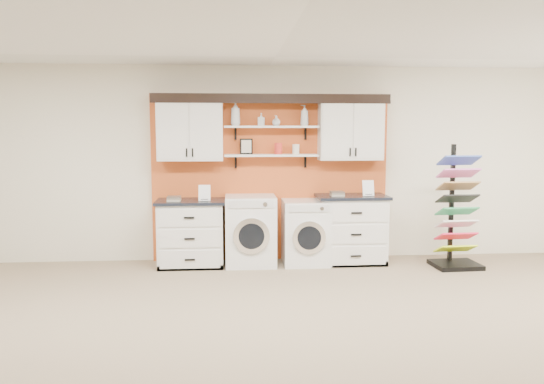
{
  "coord_description": "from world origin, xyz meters",
  "views": [
    {
      "loc": [
        -0.57,
        -3.68,
        1.88
      ],
      "look_at": [
        -0.11,
        2.3,
        1.18
      ],
      "focal_mm": 35.0,
      "sensor_mm": 36.0,
      "label": 1
    }
  ],
  "objects": [
    {
      "name": "wall_back",
      "position": [
        0.0,
        4.0,
        1.4
      ],
      "size": [
        10.0,
        0.0,
        10.0
      ],
      "primitive_type": "plane",
      "rotation": [
        1.57,
        0.0,
        0.0
      ],
      "color": "#EDE5CD",
      "rests_on": "floor"
    },
    {
      "name": "accent_panel",
      "position": [
        0.0,
        3.96,
        1.2
      ],
      "size": [
        3.4,
        0.07,
        2.4
      ],
      "primitive_type": "cube",
      "color": "#C95422",
      "rests_on": "wall_back"
    },
    {
      "name": "upper_cabinet_left",
      "position": [
        -1.13,
        3.79,
        1.88
      ],
      "size": [
        0.9,
        0.35,
        0.84
      ],
      "color": "silver",
      "rests_on": "wall_back"
    },
    {
      "name": "upper_cabinet_right",
      "position": [
        1.13,
        3.79,
        1.88
      ],
      "size": [
        0.9,
        0.35,
        0.84
      ],
      "color": "silver",
      "rests_on": "wall_back"
    },
    {
      "name": "shelf_lower",
      "position": [
        0.0,
        3.8,
        1.53
      ],
      "size": [
        1.32,
        0.28,
        0.03
      ],
      "primitive_type": "cube",
      "color": "silver",
      "rests_on": "wall_back"
    },
    {
      "name": "shelf_upper",
      "position": [
        0.0,
        3.8,
        1.93
      ],
      "size": [
        1.32,
        0.28,
        0.03
      ],
      "primitive_type": "cube",
      "color": "silver",
      "rests_on": "wall_back"
    },
    {
      "name": "crown_molding",
      "position": [
        0.0,
        3.81,
        2.33
      ],
      "size": [
        3.3,
        0.41,
        0.13
      ],
      "color": "black",
      "rests_on": "wall_back"
    },
    {
      "name": "picture_frame",
      "position": [
        -0.35,
        3.85,
        1.66
      ],
      "size": [
        0.18,
        0.02,
        0.22
      ],
      "color": "black",
      "rests_on": "shelf_lower"
    },
    {
      "name": "canister_red",
      "position": [
        0.1,
        3.8,
        1.62
      ],
      "size": [
        0.11,
        0.11,
        0.16
      ],
      "primitive_type": "cylinder",
      "color": "red",
      "rests_on": "shelf_lower"
    },
    {
      "name": "canister_cream",
      "position": [
        0.35,
        3.8,
        1.61
      ],
      "size": [
        0.1,
        0.1,
        0.14
      ],
      "primitive_type": "cylinder",
      "color": "silver",
      "rests_on": "shelf_lower"
    },
    {
      "name": "base_cabinet_left",
      "position": [
        -1.13,
        3.64,
        0.46
      ],
      "size": [
        0.94,
        0.66,
        0.92
      ],
      "color": "silver",
      "rests_on": "floor"
    },
    {
      "name": "base_cabinet_right",
      "position": [
        1.13,
        3.64,
        0.48
      ],
      "size": [
        0.99,
        0.66,
        0.97
      ],
      "color": "silver",
      "rests_on": "floor"
    },
    {
      "name": "washer",
      "position": [
        -0.3,
        3.64,
        0.49
      ],
      "size": [
        0.7,
        0.71,
        0.97
      ],
      "color": "white",
      "rests_on": "floor"
    },
    {
      "name": "dryer",
      "position": [
        0.48,
        3.64,
        0.45
      ],
      "size": [
        0.65,
        0.71,
        0.9
      ],
      "color": "white",
      "rests_on": "floor"
    },
    {
      "name": "sample_rack",
      "position": [
        2.52,
        3.29,
        0.54
      ],
      "size": [
        0.64,
        0.54,
        1.69
      ],
      "rotation": [
        0.0,
        0.0,
        0.05
      ],
      "color": "black",
      "rests_on": "floor"
    },
    {
      "name": "soap_bottle_a",
      "position": [
        -0.5,
        3.8,
        2.11
      ],
      "size": [
        0.17,
        0.17,
        0.34
      ],
      "primitive_type": "imported",
      "rotation": [
        0.0,
        0.0,
        2.79
      ],
      "color": "silver",
      "rests_on": "shelf_upper"
    },
    {
      "name": "soap_bottle_b",
      "position": [
        -0.14,
        3.8,
        2.03
      ],
      "size": [
        0.1,
        0.1,
        0.18
      ],
      "primitive_type": "imported",
      "rotation": [
        0.0,
        0.0,
        2.84
      ],
      "color": "silver",
      "rests_on": "shelf_upper"
    },
    {
      "name": "soap_bottle_c",
      "position": [
        0.07,
        3.8,
        2.02
      ],
      "size": [
        0.12,
        0.12,
        0.14
      ],
      "primitive_type": "imported",
      "rotation": [
        0.0,
        0.0,
        4.78
      ],
      "color": "silver",
      "rests_on": "shelf_upper"
    },
    {
      "name": "soap_bottle_d",
      "position": [
        0.47,
        3.8,
        2.09
      ],
      "size": [
        0.13,
        0.13,
        0.29
      ],
      "primitive_type": "imported",
      "rotation": [
        0.0,
        0.0,
        -1.77
      ],
      "color": "silver",
      "rests_on": "shelf_upper"
    }
  ]
}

